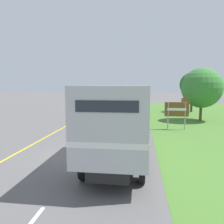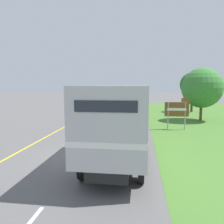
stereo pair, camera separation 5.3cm
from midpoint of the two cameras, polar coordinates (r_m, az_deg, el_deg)
The scene contains 12 objects.
ground_plane at distance 11.53m, azimuth -7.26°, elevation -11.31°, with size 200.00×200.00×0.00m, color #5B5959.
edge_line_yellow at distance 21.82m, azimuth -10.08°, elevation -2.66°, with size 0.12×51.03×0.01m, color yellow.
centre_dash_near at distance 11.97m, azimuth -6.67°, elevation -10.59°, with size 0.12×2.60×0.01m, color white.
centre_dash_mid_a at distance 18.24m, azimuth -1.62°, elevation -4.43°, with size 0.12×2.60×0.01m, color white.
centre_dash_mid_b at distance 24.69m, azimuth 0.78°, elevation -1.44°, with size 0.12×2.60×0.01m, color white.
centre_dash_far at distance 31.20m, azimuth 2.18°, elevation 0.31°, with size 0.12×2.60×0.01m, color white.
centre_dash_farthest at distance 37.74m, azimuth 3.09°, elevation 1.45°, with size 0.12×2.60×0.01m, color white.
horse_trailer_truck at distance 10.47m, azimuth 1.76°, elevation -1.84°, with size 2.60×8.29×3.59m.
lead_car_white at distance 28.95m, azimuth -1.43°, elevation 1.64°, with size 1.80×4.21×1.83m.
highway_sign at distance 18.57m, azimuth 16.75°, elevation 0.49°, with size 1.93×0.09×2.59m.
roadside_tree_near at distance 24.11m, azimuth 22.51°, elevation 5.83°, with size 4.07×4.07×5.39m.
roadside_tree_mid at distance 31.67m, azimuth 20.34°, elevation 6.72°, with size 3.33×3.33×5.40m.
Camera 2 is at (2.84, -10.58, 3.60)m, focal length 35.00 mm.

